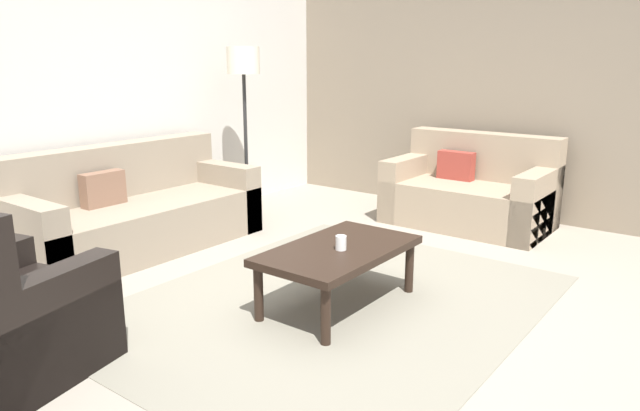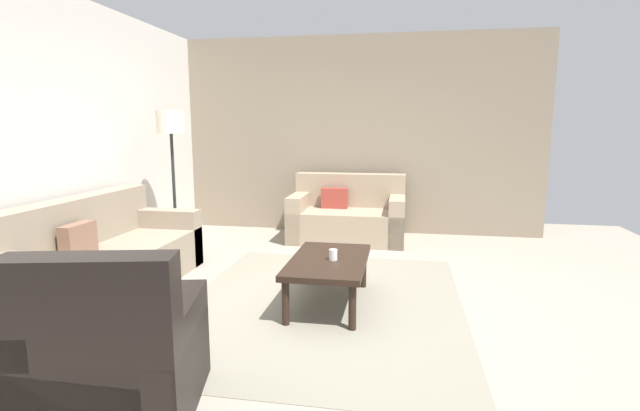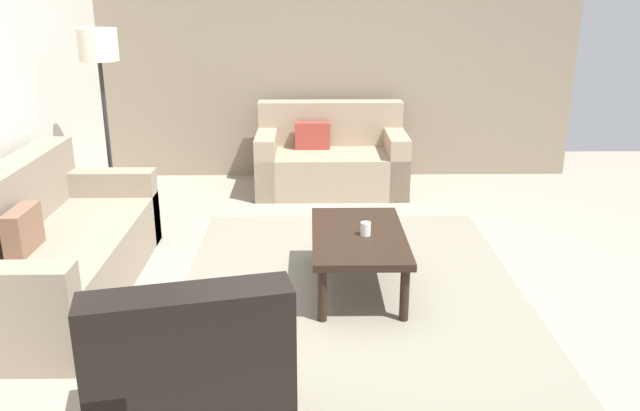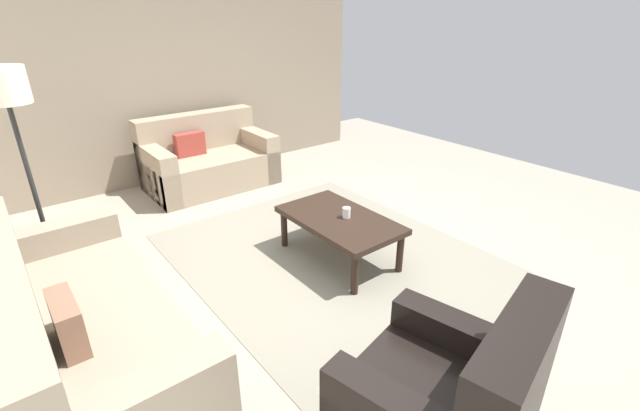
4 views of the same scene
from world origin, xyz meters
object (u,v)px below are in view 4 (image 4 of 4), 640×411
at_px(couch_loveseat, 207,162).
at_px(cup, 346,213).
at_px(couch_main, 72,337).
at_px(lamp_standing, 10,110).
at_px(coffee_table, 339,222).

bearing_deg(couch_loveseat, cup, -176.27).
bearing_deg(couch_main, couch_loveseat, -39.08).
distance_m(cup, lamp_standing, 2.65).
xyz_separation_m(couch_main, coffee_table, (0.07, -2.15, 0.06)).
bearing_deg(coffee_table, couch_main, 91.74).
bearing_deg(lamp_standing, coffee_table, -121.70).
bearing_deg(lamp_standing, couch_main, 176.07).
bearing_deg(lamp_standing, couch_loveseat, -58.98).
relative_size(couch_main, lamp_standing, 1.23).
distance_m(couch_loveseat, coffee_table, 2.44).
distance_m(couch_main, coffee_table, 2.15).
bearing_deg(coffee_table, couch_loveseat, 2.74).
bearing_deg(couch_main, lamp_standing, -3.93).
bearing_deg(cup, couch_main, 90.70).
height_order(couch_main, cup, couch_main).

